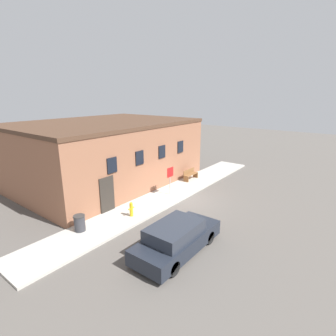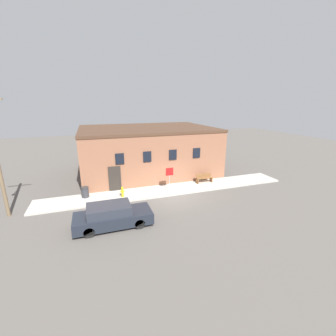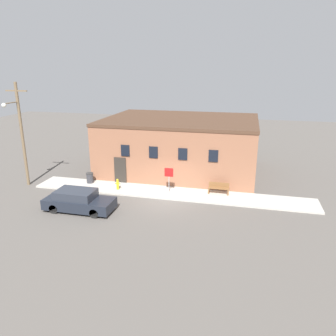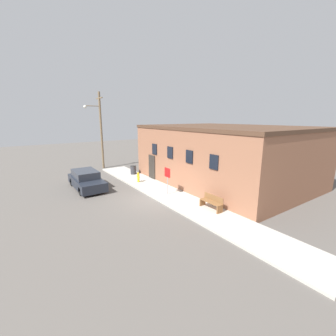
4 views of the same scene
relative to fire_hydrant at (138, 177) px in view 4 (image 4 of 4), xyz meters
name	(u,v)px [view 4 (image 4 of 4)]	position (x,y,z in m)	size (l,w,h in m)	color
ground_plane	(154,199)	(3.98, -0.87, -0.54)	(80.00, 80.00, 0.00)	#56514C
sidewalk	(169,195)	(3.98, 0.36, -0.48)	(21.03, 2.45, 0.13)	#B2ADA3
brick_building	(224,154)	(3.56, 6.35, 1.83)	(13.20, 9.65, 4.75)	#8E5B42
fire_hydrant	(138,177)	(0.00, 0.00, 0.00)	(0.39, 0.19, 0.84)	gold
stop_sign	(167,176)	(3.95, 0.25, 0.91)	(0.65, 0.06, 1.91)	gray
bench	(212,202)	(7.55, 0.93, -0.01)	(1.49, 0.44, 0.83)	brown
trash_bin	(133,170)	(-2.73, 0.87, -0.01)	(0.57, 0.57, 0.82)	#333338
utility_pole	(100,128)	(-7.51, -0.53, 3.83)	(1.80, 1.76, 8.02)	brown
parked_car	(86,180)	(-1.14, -3.93, 0.12)	(4.56, 1.83, 1.40)	black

